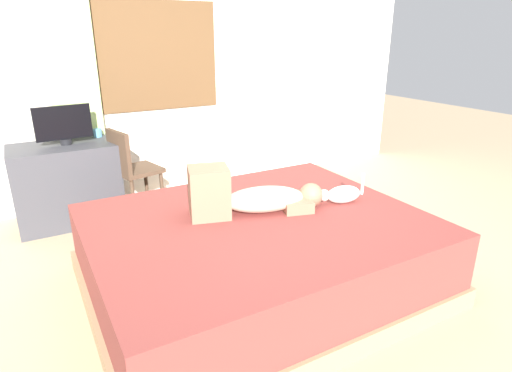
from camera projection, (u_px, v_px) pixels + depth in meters
ground_plane at (284, 296)px, 2.89m from camera, size 16.00×16.00×0.00m
back_wall_with_window at (160, 57)px, 4.39m from camera, size 6.40×0.14×2.90m
bed at (258, 254)px, 2.92m from camera, size 2.22×1.81×0.52m
person_lying at (251, 196)px, 2.90m from camera, size 0.94×0.48×0.34m
cat at (341, 194)px, 3.06m from camera, size 0.35×0.16×0.21m
desk at (68, 184)px, 3.93m from camera, size 0.90×0.56×0.74m
tv_monitor at (63, 124)px, 3.76m from camera, size 0.48×0.10×0.35m
cup at (98, 133)px, 4.09m from camera, size 0.08×0.08×0.08m
chair_by_desk at (131, 167)px, 3.97m from camera, size 0.46×0.46×0.86m
curtain_left at (72, 74)px, 3.93m from camera, size 0.44×0.06×2.65m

